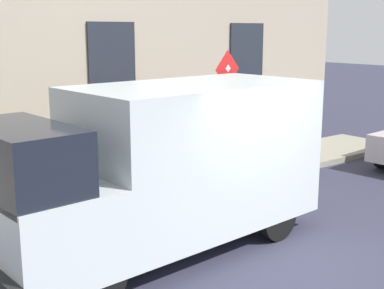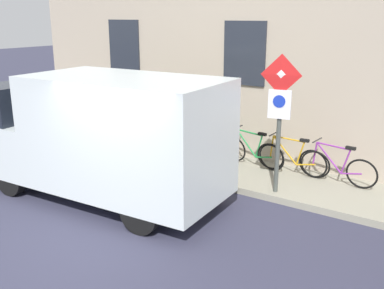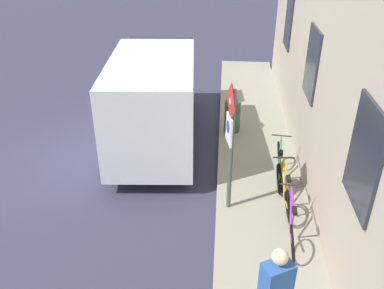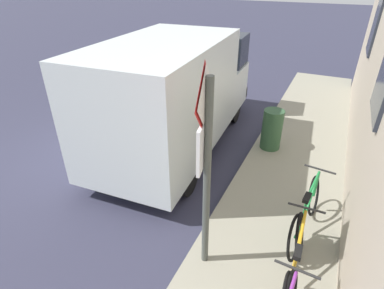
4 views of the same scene
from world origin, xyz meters
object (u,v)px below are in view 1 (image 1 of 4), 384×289
object	(u,v)px
pedestrian	(300,120)
litter_bin	(71,188)
delivery_van	(165,165)
bicycle_green	(150,161)
bicycle_orange	(187,155)
sign_post_stacked	(226,98)
bicycle_purple	(220,149)

from	to	relation	value
pedestrian	litter_bin	bearing A→B (deg)	155.69
delivery_van	bicycle_green	distance (m)	3.64
bicycle_orange	litter_bin	bearing A→B (deg)	16.27
delivery_van	pedestrian	size ratio (longest dim) A/B	3.17
bicycle_green	delivery_van	bearing A→B (deg)	67.31
delivery_van	litter_bin	bearing A→B (deg)	-77.92
sign_post_stacked	bicycle_orange	xyz separation A→B (m)	(1.18, 0.14, -1.40)
sign_post_stacked	litter_bin	bearing A→B (deg)	87.70
bicycle_green	pedestrian	distance (m)	4.25
delivery_van	bicycle_purple	size ratio (longest dim) A/B	3.18
bicycle_purple	bicycle_green	bearing A→B (deg)	3.55
bicycle_purple	pedestrian	xyz separation A→B (m)	(-0.56, -2.19, 0.56)
bicycle_orange	bicycle_green	xyz separation A→B (m)	(0.00, 0.99, 0.00)
sign_post_stacked	delivery_van	distance (m)	3.50
sign_post_stacked	pedestrian	distance (m)	3.22
delivery_van	bicycle_green	size ratio (longest dim) A/B	3.18
litter_bin	sign_post_stacked	bearing A→B (deg)	-92.30
bicycle_purple	pedestrian	bearing A→B (deg)	169.23
bicycle_purple	litter_bin	bearing A→B (deg)	17.08
sign_post_stacked	delivery_van	xyz separation A→B (m)	(-1.90, 2.88, -0.58)
litter_bin	bicycle_green	bearing A→B (deg)	-66.00
delivery_van	pedestrian	world-z (taller)	delivery_van
sign_post_stacked	bicycle_orange	bearing A→B (deg)	6.85
bicycle_green	pedestrian	size ratio (longest dim) A/B	1.00
sign_post_stacked	litter_bin	size ratio (longest dim) A/B	2.93
litter_bin	delivery_van	bearing A→B (deg)	-164.00
bicycle_purple	bicycle_green	size ratio (longest dim) A/B	1.00
pedestrian	bicycle_green	bearing A→B (deg)	143.84
sign_post_stacked	bicycle_purple	xyz separation A→B (m)	(1.18, -0.85, -1.40)
bicycle_green	bicycle_purple	bearing A→B (deg)	-173.14
bicycle_purple	litter_bin	world-z (taller)	litter_bin
bicycle_purple	bicycle_orange	distance (m)	0.99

